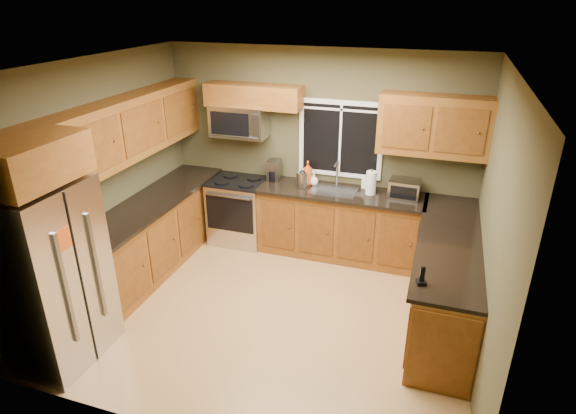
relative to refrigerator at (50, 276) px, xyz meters
The scene contains 29 objects.
floor 2.35m from the refrigerator, 36.78° to the left, with size 4.20×4.20×0.00m, color #AB804B.
ceiling 2.82m from the refrigerator, 36.78° to the left, with size 4.20×4.20×0.00m, color white.
back_wall 3.58m from the refrigerator, 60.71° to the left, with size 4.20×4.20×0.00m, color #454228.
front_wall 1.86m from the refrigerator, 16.04° to the right, with size 4.20×4.20×0.00m, color #454228.
left_wall 1.42m from the refrigerator, 105.52° to the left, with size 3.60×3.60×0.00m, color #454228.
right_wall 4.08m from the refrigerator, 18.71° to the left, with size 3.60×3.60×0.00m, color #454228.
window 3.75m from the refrigerator, 56.52° to the left, with size 1.12×0.03×1.02m.
base_cabinets_left 1.83m from the refrigerator, 91.97° to the left, with size 0.60×2.65×0.90m, color brown.
countertop_left 1.78m from the refrigerator, 91.16° to the left, with size 0.65×2.65×0.04m, color black.
base_cabinets_back 3.56m from the refrigerator, 52.43° to the left, with size 2.17×0.60×0.90m, color brown.
countertop_back 3.51m from the refrigerator, 52.18° to the left, with size 2.17×0.65×0.04m, color black.
base_cabinets_peninsula 4.02m from the refrigerator, 27.50° to the left, with size 0.60×2.52×0.90m.
countertop_peninsula 3.97m from the refrigerator, 27.77° to the left, with size 0.65×2.50×0.04m, color black.
upper_cabinets_left 2.03m from the refrigerator, 96.30° to the left, with size 0.33×2.65×0.72m, color brown.
upper_cabinets_back_left 3.28m from the refrigerator, 73.15° to the left, with size 1.30×0.33×0.30m, color brown.
upper_cabinets_back_right 4.44m from the refrigerator, 42.62° to the left, with size 1.30×0.33×0.72m, color brown.
upper_cabinet_over_fridge 1.13m from the refrigerator, behind, with size 0.72×0.90×0.38m, color brown.
refrigerator is the anchor object (origin of this frame).
range 2.89m from the refrigerator, 76.03° to the left, with size 0.76×0.69×0.94m.
microwave 3.10m from the refrigerator, 76.66° to the left, with size 0.76×0.41×0.42m.
sink 3.46m from the refrigerator, 53.87° to the left, with size 0.60×0.42×0.36m.
toaster_oven 4.08m from the refrigerator, 43.95° to the left, with size 0.39×0.31×0.23m.
coffee_maker 3.15m from the refrigerator, 68.15° to the left, with size 0.18×0.24×0.28m.
kettle 3.19m from the refrigerator, 59.36° to the left, with size 0.15×0.15×0.26m.
paper_towel_roll 3.78m from the refrigerator, 48.27° to the left, with size 0.16×0.16×0.34m.
soap_bottle_a 3.33m from the refrigerator, 60.06° to the left, with size 0.13×0.13×0.33m, color #DB4F14.
soap_bottle_b 3.86m from the refrigerator, 51.08° to the left, with size 0.09×0.09×0.19m, color white.
soap_bottle_c 3.38m from the refrigerator, 59.05° to the left, with size 0.12×0.12×0.16m, color white.
cordless_phone 3.41m from the refrigerator, 14.89° to the left, with size 0.10×0.10×0.18m.
Camera 1 is at (1.56, -4.23, 3.31)m, focal length 30.00 mm.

